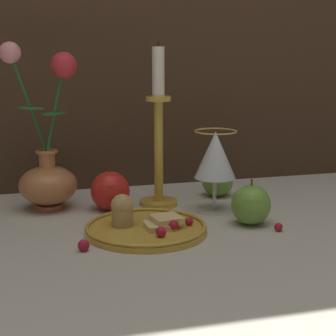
# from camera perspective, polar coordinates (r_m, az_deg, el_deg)

# --- Properties ---
(ground_plane) EXTENTS (2.40, 2.40, 0.00)m
(ground_plane) POSITION_cam_1_polar(r_m,az_deg,el_deg) (1.10, -0.18, -5.22)
(ground_plane) COLOR #B7B2A3
(ground_plane) RESTS_ON ground
(vase) EXTENTS (0.15, 0.12, 0.34)m
(vase) POSITION_cam_1_polar(r_m,az_deg,el_deg) (1.18, -12.14, 0.21)
(vase) COLOR #B77042
(vase) RESTS_ON ground_plane
(plate_with_pastries) EXTENTS (0.22, 0.22, 0.07)m
(plate_with_pastries) POSITION_cam_1_polar(r_m,az_deg,el_deg) (1.02, -2.45, -5.87)
(plate_with_pastries) COLOR gold
(plate_with_pastries) RESTS_ON ground_plane
(wine_glass) EXTENTS (0.09, 0.09, 0.17)m
(wine_glass) POSITION_cam_1_polar(r_m,az_deg,el_deg) (1.14, 4.82, 1.04)
(wine_glass) COLOR silver
(wine_glass) RESTS_ON ground_plane
(candlestick) EXTENTS (0.08, 0.08, 0.34)m
(candlestick) POSITION_cam_1_polar(r_m,az_deg,el_deg) (1.17, -0.97, 2.97)
(candlestick) COLOR gold
(candlestick) RESTS_ON ground_plane
(apple_beside_vase) EXTENTS (0.08, 0.08, 0.09)m
(apple_beside_vase) POSITION_cam_1_polar(r_m,az_deg,el_deg) (1.16, -5.90, -2.31)
(apple_beside_vase) COLOR red
(apple_beside_vase) RESTS_ON ground_plane
(apple_near_glass) EXTENTS (0.07, 0.07, 0.08)m
(apple_near_glass) POSITION_cam_1_polar(r_m,az_deg,el_deg) (1.27, 5.05, -1.31)
(apple_near_glass) COLOR #669938
(apple_near_glass) RESTS_ON ground_plane
(apple_at_table_edge) EXTENTS (0.08, 0.08, 0.09)m
(apple_at_table_edge) POSITION_cam_1_polar(r_m,az_deg,el_deg) (1.08, 8.43, -3.72)
(apple_at_table_edge) COLOR #669938
(apple_at_table_edge) RESTS_ON ground_plane
(berry_near_plate) EXTENTS (0.02, 0.02, 0.02)m
(berry_near_plate) POSITION_cam_1_polar(r_m,az_deg,el_deg) (0.95, -8.57, -7.77)
(berry_near_plate) COLOR #AD192D
(berry_near_plate) RESTS_ON ground_plane
(berry_front_center) EXTENTS (0.02, 0.02, 0.02)m
(berry_front_center) POSITION_cam_1_polar(r_m,az_deg,el_deg) (1.05, 11.16, -5.90)
(berry_front_center) COLOR #AD192D
(berry_front_center) RESTS_ON ground_plane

